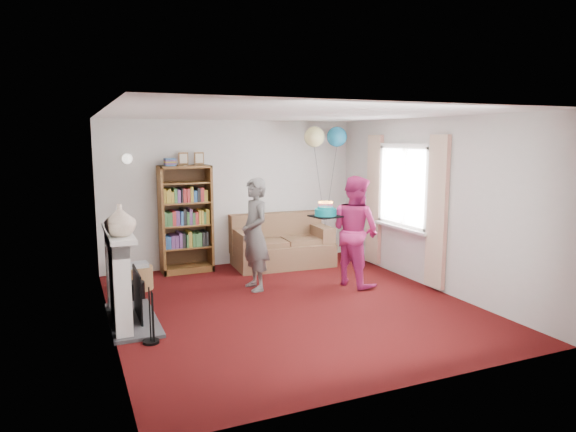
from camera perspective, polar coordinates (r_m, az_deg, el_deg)
name	(u,v)px	position (r m, az deg, el deg)	size (l,w,h in m)	color
ground	(290,305)	(6.94, 0.22, -9.84)	(5.00, 5.00, 0.00)	#320708
wall_back	(232,193)	(8.99, -6.19, 2.55)	(4.50, 0.02, 2.50)	silver
wall_left	(106,224)	(6.11, -19.57, -0.81)	(0.02, 5.00, 2.50)	silver
wall_right	(431,203)	(7.82, 15.59, 1.36)	(0.02, 5.00, 2.50)	silver
ceiling	(290,114)	(6.58, 0.24, 11.31)	(4.50, 5.00, 0.01)	white
fireplace	(123,281)	(6.47, -17.83, -6.91)	(0.55, 1.80, 1.12)	#3F3F42
window_bay	(403,202)	(8.27, 12.68, 1.53)	(0.14, 2.02, 2.20)	white
wall_sconce	(127,159)	(8.44, -17.45, 6.10)	(0.16, 0.23, 0.16)	gold
bookcase	(185,220)	(8.61, -11.34, -0.39)	(0.83, 0.42, 1.97)	#472B14
sofa	(281,246)	(8.97, -0.75, -3.35)	(1.67, 0.88, 0.88)	brown
wicker_basket	(137,277)	(7.89, -16.39, -6.54)	(0.45, 0.45, 0.40)	#976946
person_striped	(255,234)	(7.45, -3.69, -2.05)	(0.60, 0.39, 1.64)	black
person_magenta	(355,231)	(7.73, 7.47, -1.65)	(0.80, 0.63, 1.65)	#B52468
birthday_cake	(326,212)	(7.48, 4.19, 0.41)	(0.38, 0.38, 0.22)	black
balloons	(326,137)	(9.03, 4.21, 8.78)	(0.79, 0.37, 1.74)	#3F3F3F
mantel_vase	(120,220)	(5.97, -18.16, -0.45)	(0.34, 0.34, 0.36)	beige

